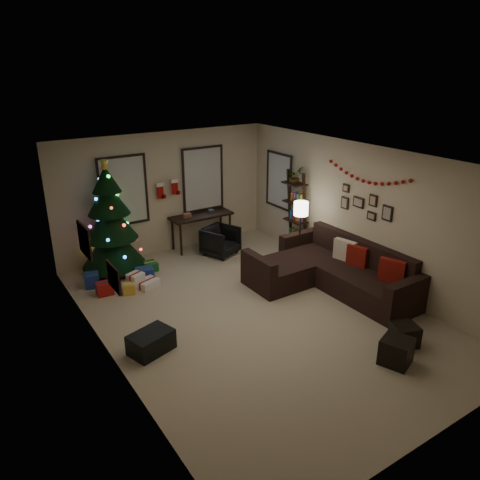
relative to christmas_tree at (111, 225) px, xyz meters
name	(u,v)px	position (x,y,z in m)	size (l,w,h in m)	color
floor	(254,313)	(1.42, -3.06, -1.00)	(7.00, 7.00, 0.00)	tan
ceiling	(256,159)	(1.42, -3.06, 1.70)	(7.00, 7.00, 0.00)	white
wall_back	(165,193)	(1.42, 0.44, 0.35)	(5.00, 5.00, 0.00)	beige
wall_front	(445,342)	(1.42, -6.56, 0.35)	(5.00, 5.00, 0.00)	beige
wall_left	(105,277)	(-1.08, -3.06, 0.35)	(7.00, 7.00, 0.00)	beige
wall_right	(362,215)	(3.92, -3.06, 0.35)	(7.00, 7.00, 0.00)	beige
window_back_left	(123,191)	(0.47, 0.41, 0.55)	(1.05, 0.06, 1.50)	#728CB2
window_back_right	(203,179)	(2.37, 0.41, 0.55)	(1.05, 0.06, 1.50)	#728CB2
window_right_wall	(279,180)	(3.89, -0.51, 0.50)	(0.06, 0.90, 1.30)	#728CB2
christmas_tree	(111,225)	(0.00, 0.00, 0.00)	(1.30, 1.30, 2.41)	black
presents	(129,278)	(0.02, -0.77, -0.89)	(1.50, 1.10, 0.30)	navy
sofa	(330,272)	(3.23, -3.02, -0.70)	(2.05, 2.97, 0.91)	black
pillow_red_a	(392,272)	(3.63, -4.12, -0.36)	(0.12, 0.45, 0.45)	maroon
pillow_red_b	(357,256)	(3.63, -3.29, -0.36)	(0.11, 0.41, 0.41)	maroon
pillow_cream	(345,251)	(3.63, -2.98, -0.37)	(0.13, 0.46, 0.46)	beige
ottoman_near	(396,351)	(2.32, -5.35, -0.80)	(0.41, 0.41, 0.39)	black
ottoman_far	(405,335)	(2.81, -5.12, -0.83)	(0.36, 0.36, 0.34)	black
desk	(201,218)	(2.17, 0.16, -0.30)	(1.47, 0.52, 0.79)	black
desk_chair	(221,241)	(2.29, -0.49, -0.67)	(0.63, 0.59, 0.65)	black
bookshelf	(296,215)	(3.72, -1.37, -0.07)	(0.30, 0.56, 1.91)	black
potted_plant	(294,174)	(3.72, -1.25, 0.83)	(0.47, 0.41, 0.52)	#4C4C4C
floor_lamp	(301,213)	(3.37, -1.92, 0.18)	(0.30, 0.30, 1.41)	black
art_map	(85,241)	(-1.06, -2.12, 0.58)	(0.04, 0.60, 0.50)	black
art_abstract	(114,278)	(-1.06, -3.39, 0.48)	(0.04, 0.45, 0.35)	black
gallery	(365,205)	(3.90, -3.13, 0.57)	(0.03, 1.25, 0.54)	black
garland	(367,176)	(3.87, -3.12, 1.14)	(0.08, 1.90, 0.30)	#A5140C
stocking_left	(161,190)	(1.28, 0.34, 0.46)	(0.20, 0.05, 0.36)	#990F0C
stocking_right	(175,187)	(1.61, 0.30, 0.51)	(0.20, 0.05, 0.36)	#990F0C
storage_bin	(151,342)	(-0.53, -3.15, -0.84)	(0.64, 0.43, 0.32)	black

